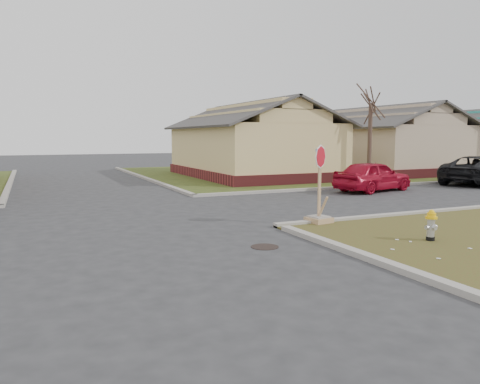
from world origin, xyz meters
name	(u,v)px	position (x,y,z in m)	size (l,w,h in m)	color
ground	(165,252)	(0.00, 0.00, 0.00)	(120.00, 120.00, 0.00)	#2B2C2E
verge_far_right	(385,169)	(22.00, 18.00, 0.03)	(37.00, 19.00, 0.05)	#313F16
curbs	(123,216)	(0.00, 5.00, 0.00)	(80.00, 40.00, 0.12)	#9F9990
manhole	(265,247)	(2.20, -0.50, 0.01)	(0.64, 0.64, 0.01)	black
side_house_yellow	(251,142)	(10.00, 16.50, 2.19)	(7.60, 11.60, 4.70)	maroon
side_house_tan	(378,141)	(20.00, 16.50, 2.19)	(7.60, 11.60, 4.70)	maroon
side_house_teal	(478,141)	(30.00, 16.50, 2.19)	(7.60, 11.60, 4.70)	maroon
tree_mid_right	(370,143)	(14.00, 10.20, 2.15)	(0.22, 0.22, 4.20)	#3C2B23
fire_hydrant	(431,224)	(6.01, -1.71, 0.46)	(0.28, 0.28, 0.74)	black
stop_sign	(319,206)	(4.91, 1.35, 0.53)	(0.63, 0.62, 2.23)	tan
red_sedan	(373,176)	(11.74, 7.20, 0.70)	(1.66, 4.12, 1.40)	#AB0C23
dark_pickup	(479,170)	(19.03, 7.44, 0.74)	(2.46, 5.35, 1.49)	black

